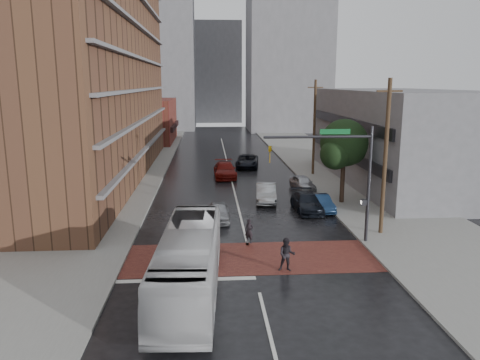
{
  "coord_description": "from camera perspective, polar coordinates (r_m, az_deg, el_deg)",
  "views": [
    {
      "loc": [
        -2.32,
        -24.35,
        9.73
      ],
      "look_at": [
        -0.28,
        5.3,
        3.5
      ],
      "focal_mm": 35.0,
      "sensor_mm": 36.0,
      "label": 1
    }
  ],
  "objects": [
    {
      "name": "car_travel_b",
      "position": [
        38.73,
        3.18,
        -1.58
      ],
      "size": [
        2.03,
        4.71,
        1.51
      ],
      "primitive_type": "imported",
      "rotation": [
        0.0,
        0.0,
        -0.1
      ],
      "color": "#939699",
      "rests_on": "ground"
    },
    {
      "name": "distant_tower_west",
      "position": [
        103.21,
        -10.8,
        15.12
      ],
      "size": [
        18.0,
        16.0,
        32.0
      ],
      "primitive_type": "cube",
      "color": "gray",
      "rests_on": "ground"
    },
    {
      "name": "pedestrian_a",
      "position": [
        28.89,
        1.12,
        -6.25
      ],
      "size": [
        0.66,
        0.56,
        1.52
      ],
      "primitive_type": "imported",
      "rotation": [
        0.0,
        0.0,
        -0.43
      ],
      "color": "black",
      "rests_on": "ground"
    },
    {
      "name": "suv_travel",
      "position": [
        54.38,
        0.88,
        2.32
      ],
      "size": [
        3.17,
        5.61,
        1.48
      ],
      "primitive_type": "imported",
      "rotation": [
        0.0,
        0.0,
        -0.14
      ],
      "color": "black",
      "rests_on": "ground"
    },
    {
      "name": "storefront_west",
      "position": [
        79.19,
        -11.03,
        7.11
      ],
      "size": [
        8.0,
        16.0,
        7.0
      ],
      "primitive_type": "cube",
      "color": "maroon",
      "rests_on": "ground"
    },
    {
      "name": "car_parked_mid",
      "position": [
        36.31,
        8.16,
        -2.7
      ],
      "size": [
        2.06,
        4.82,
        1.39
      ],
      "primitive_type": "imported",
      "rotation": [
        0.0,
        0.0,
        0.02
      ],
      "color": "black",
      "rests_on": "ground"
    },
    {
      "name": "car_travel_a",
      "position": [
        33.44,
        -2.63,
        -3.93
      ],
      "size": [
        1.54,
        3.81,
        1.3
      ],
      "primitive_type": "imported",
      "rotation": [
        0.0,
        0.0,
        0.0
      ],
      "color": "#989A9F",
      "rests_on": "ground"
    },
    {
      "name": "car_travel_c",
      "position": [
        48.63,
        -1.85,
        1.24
      ],
      "size": [
        2.37,
        5.52,
        1.58
      ],
      "primitive_type": "imported",
      "rotation": [
        0.0,
        0.0,
        0.03
      ],
      "color": "maroon",
      "rests_on": "ground"
    },
    {
      "name": "car_parked_near",
      "position": [
        36.57,
        9.84,
        -2.77
      ],
      "size": [
        1.57,
        3.83,
        1.23
      ],
      "primitive_type": "imported",
      "rotation": [
        0.0,
        0.0,
        0.07
      ],
      "color": "#122542",
      "rests_on": "ground"
    },
    {
      "name": "distant_tower_center",
      "position": [
        119.4,
        -2.89,
        12.92
      ],
      "size": [
        12.0,
        10.0,
        24.0
      ],
      "primitive_type": "cube",
      "color": "gray",
      "rests_on": "ground"
    },
    {
      "name": "ground",
      "position": [
        26.33,
        1.42,
        -9.86
      ],
      "size": [
        160.0,
        160.0,
        0.0
      ],
      "primitive_type": "plane",
      "color": "black",
      "rests_on": "ground"
    },
    {
      "name": "utility_pole_near",
      "position": [
        30.8,
        17.3,
        2.73
      ],
      "size": [
        1.6,
        0.26,
        10.0
      ],
      "color": "#473321",
      "rests_on": "ground"
    },
    {
      "name": "signal_mast",
      "position": [
        28.51,
        12.78,
        1.44
      ],
      "size": [
        6.5,
        0.3,
        7.2
      ],
      "color": "#2D2D33",
      "rests_on": "ground"
    },
    {
      "name": "sidewalk_east",
      "position": [
        52.15,
        11.51,
        0.93
      ],
      "size": [
        9.0,
        90.0,
        0.15
      ],
      "primitive_type": "cube",
      "color": "gray",
      "rests_on": "ground"
    },
    {
      "name": "utility_pole_far",
      "position": [
        49.83,
        9.04,
        6.41
      ],
      "size": [
        1.6,
        0.26,
        10.0
      ],
      "color": "#473321",
      "rests_on": "ground"
    },
    {
      "name": "sidewalk_west",
      "position": [
        51.12,
        -14.2,
        0.59
      ],
      "size": [
        9.0,
        90.0,
        0.15
      ],
      "primitive_type": "cube",
      "color": "gray",
      "rests_on": "ground"
    },
    {
      "name": "building_east",
      "position": [
        48.46,
        19.02,
        5.0
      ],
      "size": [
        11.0,
        26.0,
        9.0
      ],
      "primitive_type": "cube",
      "color": "gray",
      "rests_on": "ground"
    },
    {
      "name": "street_tree",
      "position": [
        38.29,
        12.58,
        4.06
      ],
      "size": [
        4.2,
        4.1,
        6.9
      ],
      "color": "#332319",
      "rests_on": "ground"
    },
    {
      "name": "transit_bus",
      "position": [
        22.18,
        -6.24,
        -9.91
      ],
      "size": [
        3.17,
        11.18,
        3.08
      ],
      "primitive_type": "imported",
      "rotation": [
        0.0,
        0.0,
        -0.05
      ],
      "color": "#BDBDBF",
      "rests_on": "ground"
    },
    {
      "name": "car_parked_far",
      "position": [
        43.31,
        7.64,
        -0.35
      ],
      "size": [
        2.15,
        4.1,
        1.33
      ],
      "primitive_type": "imported",
      "rotation": [
        0.0,
        0.0,
        0.15
      ],
      "color": "#AAADB2",
      "rests_on": "ground"
    },
    {
      "name": "apartment_block",
      "position": [
        49.93,
        -18.19,
        16.18
      ],
      "size": [
        10.0,
        44.0,
        28.0
      ],
      "primitive_type": "cube",
      "color": "brown",
      "rests_on": "ground"
    },
    {
      "name": "crosswalk",
      "position": [
        26.79,
        1.32,
        -9.44
      ],
      "size": [
        14.0,
        5.0,
        0.02
      ],
      "primitive_type": "cube",
      "color": "brown",
      "rests_on": "ground"
    },
    {
      "name": "distant_tower_east",
      "position": [
        98.07,
        5.91,
        16.62
      ],
      "size": [
        16.0,
        14.0,
        36.0
      ],
      "primitive_type": "cube",
      "color": "gray",
      "rests_on": "ground"
    },
    {
      "name": "pedestrian_b",
      "position": [
        24.83,
        5.73,
        -9.06
      ],
      "size": [
        0.97,
        0.81,
        1.8
      ],
      "primitive_type": "imported",
      "rotation": [
        0.0,
        0.0,
        -0.16
      ],
      "color": "black",
      "rests_on": "ground"
    }
  ]
}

